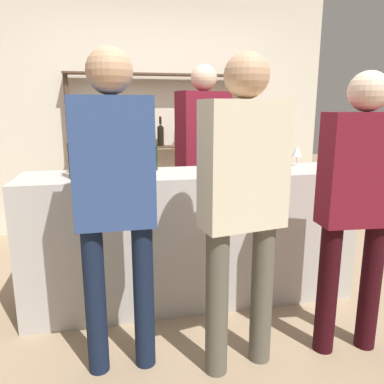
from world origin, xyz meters
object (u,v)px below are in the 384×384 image
counter_bottle_1 (279,148)px  server_behind_counter (203,148)px  cork_jar (254,159)px  customer_center (243,194)px  customer_right (358,195)px  wine_glass (297,151)px  counter_bottle_4 (74,157)px  customer_left (115,190)px  ice_bucket (88,159)px  counter_bottle_2 (119,153)px  counter_bottle_0 (152,154)px  counter_bottle_3 (142,153)px

counter_bottle_1 → server_behind_counter: bearing=122.4°
cork_jar → customer_center: size_ratio=0.08×
customer_right → wine_glass: bearing=-1.5°
counter_bottle_4 → customer_left: 0.66m
wine_glass → ice_bucket: size_ratio=0.72×
ice_bucket → customer_right: 1.71m
wine_glass → customer_left: size_ratio=0.09×
counter_bottle_2 → cork_jar: size_ratio=2.74×
counter_bottle_1 → customer_center: 1.13m
counter_bottle_1 → counter_bottle_0: bearing=179.3°
counter_bottle_4 → counter_bottle_1: bearing=8.1°
customer_center → counter_bottle_4: bearing=39.7°
customer_left → customer_center: bearing=-100.5°
customer_center → wine_glass: bearing=-50.4°
wine_glass → customer_left: 1.60m
counter_bottle_4 → ice_bucket: counter_bottle_4 is taller
customer_left → counter_bottle_1: bearing=-56.6°
counter_bottle_2 → customer_center: customer_center is taller
counter_bottle_0 → cork_jar: 0.75m
counter_bottle_0 → customer_left: customer_left is taller
ice_bucket → counter_bottle_0: bearing=7.8°
counter_bottle_0 → customer_right: bearing=-42.7°
counter_bottle_2 → customer_left: size_ratio=0.22×
server_behind_counter → customer_right: size_ratio=1.12×
wine_glass → counter_bottle_4: bearing=-173.7°
counter_bottle_3 → cork_jar: bearing=5.4°
ice_bucket → customer_left: size_ratio=0.13×
counter_bottle_2 → server_behind_counter: server_behind_counter is taller
counter_bottle_0 → counter_bottle_4: 0.57m
counter_bottle_0 → counter_bottle_4: counter_bottle_4 is taller
counter_bottle_0 → server_behind_counter: server_behind_counter is taller
counter_bottle_3 → cork_jar: size_ratio=2.76×
counter_bottle_2 → ice_bucket: counter_bottle_2 is taller
counter_bottle_0 → customer_center: customer_center is taller
customer_center → cork_jar: bearing=-35.0°
customer_left → cork_jar: bearing=-53.7°
cork_jar → counter_bottle_4: bearing=-173.5°
customer_left → counter_bottle_2: bearing=-3.0°
counter_bottle_4 → wine_glass: size_ratio=2.23×
server_behind_counter → customer_center: server_behind_counter is taller
counter_bottle_1 → ice_bucket: bearing=-178.0°
counter_bottle_2 → counter_bottle_3: (0.15, -0.05, 0.00)m
counter_bottle_0 → cork_jar: counter_bottle_0 is taller
wine_glass → counter_bottle_3: bearing=-174.5°
counter_bottle_1 → counter_bottle_2: bearing=-175.5°
counter_bottle_0 → customer_right: customer_right is taller
counter_bottle_1 → counter_bottle_2: (-1.21, -0.10, -0.00)m
counter_bottle_0 → counter_bottle_3: bearing=-118.8°
customer_left → customer_right: bearing=-94.5°
counter_bottle_1 → counter_bottle_4: size_ratio=1.00×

